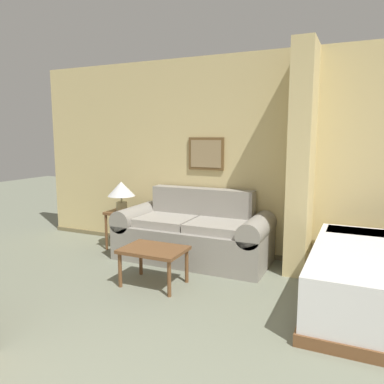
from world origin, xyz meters
TOP-DOWN VIEW (x-y plane):
  - wall_back at (-0.00, 3.78)m, footprint 6.76×0.16m
  - wall_partition_pillar at (0.59, 3.44)m, footprint 0.24×0.56m
  - couch at (-0.69, 3.29)m, footprint 1.95×0.84m
  - coffee_table at (-0.73, 2.36)m, footprint 0.66×0.48m
  - side_table at (-1.80, 3.32)m, footprint 0.38×0.38m
  - table_lamp at (-1.80, 3.32)m, footprint 0.38×0.38m

SIDE VIEW (x-z plane):
  - couch at x=-0.69m, z-range -0.11..0.77m
  - coffee_table at x=-0.73m, z-range 0.15..0.55m
  - side_table at x=-1.80m, z-range 0.16..0.69m
  - table_lamp at x=-1.80m, z-range 0.62..1.03m
  - wall_back at x=0.00m, z-range -0.01..2.59m
  - wall_partition_pillar at x=0.59m, z-range 0.00..2.60m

